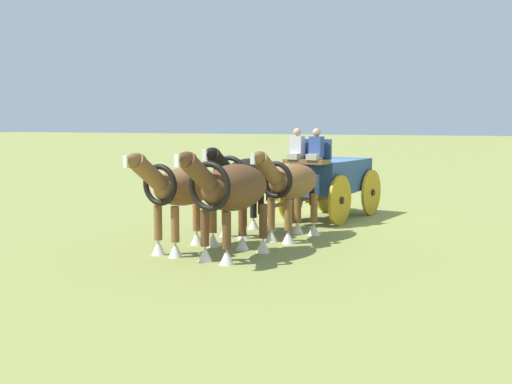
{
  "coord_description": "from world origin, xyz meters",
  "views": [
    {
      "loc": [
        18.93,
        5.08,
        2.91
      ],
      "look_at": [
        4.43,
        -0.69,
        1.2
      ],
      "focal_mm": 46.18,
      "sensor_mm": 36.0,
      "label": 1
    }
  ],
  "objects_px": {
    "show_wagon": "(330,178)",
    "draft_horse_lead_off": "(182,190)",
    "draft_horse_rear_near": "(290,185)",
    "draft_horse_rear_off": "(246,180)",
    "draft_horse_lead_near": "(231,191)"
  },
  "relations": [
    {
      "from": "draft_horse_rear_off",
      "to": "draft_horse_rear_near",
      "type": "bearing_deg",
      "value": 79.05
    },
    {
      "from": "show_wagon",
      "to": "draft_horse_lead_near",
      "type": "bearing_deg",
      "value": -3.97
    },
    {
      "from": "draft_horse_rear_near",
      "to": "draft_horse_lead_off",
      "type": "distance_m",
      "value": 2.91
    },
    {
      "from": "draft_horse_lead_near",
      "to": "draft_horse_rear_near",
      "type": "bearing_deg",
      "value": 170.04
    },
    {
      "from": "show_wagon",
      "to": "draft_horse_rear_off",
      "type": "distance_m",
      "value": 3.66
    },
    {
      "from": "draft_horse_rear_near",
      "to": "draft_horse_lead_near",
      "type": "xyz_separation_m",
      "value": [
        2.54,
        -0.45,
        0.09
      ]
    },
    {
      "from": "draft_horse_rear_near",
      "to": "draft_horse_lead_near",
      "type": "bearing_deg",
      "value": -9.96
    },
    {
      "from": "draft_horse_rear_near",
      "to": "draft_horse_rear_off",
      "type": "distance_m",
      "value": 1.3
    },
    {
      "from": "draft_horse_lead_near",
      "to": "draft_horse_lead_off",
      "type": "distance_m",
      "value": 1.3
    },
    {
      "from": "draft_horse_rear_off",
      "to": "draft_horse_lead_off",
      "type": "height_order",
      "value": "draft_horse_rear_off"
    },
    {
      "from": "draft_horse_lead_off",
      "to": "draft_horse_rear_near",
      "type": "bearing_deg",
      "value": 143.45
    },
    {
      "from": "draft_horse_lead_off",
      "to": "draft_horse_lead_near",
      "type": "bearing_deg",
      "value": 81.02
    },
    {
      "from": "draft_horse_rear_off",
      "to": "draft_horse_lead_off",
      "type": "distance_m",
      "value": 2.62
    },
    {
      "from": "draft_horse_rear_near",
      "to": "draft_horse_rear_off",
      "type": "relative_size",
      "value": 1.0
    },
    {
      "from": "show_wagon",
      "to": "draft_horse_lead_off",
      "type": "distance_m",
      "value": 6.26
    }
  ]
}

